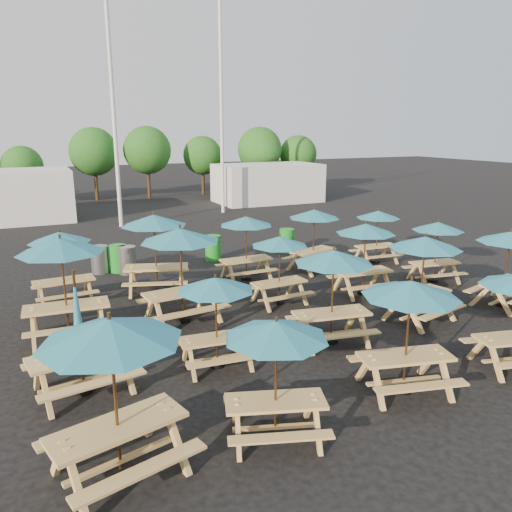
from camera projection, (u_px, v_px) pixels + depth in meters
name	position (u px, v px, depth m)	size (l,w,h in m)	color
ground	(277.00, 304.00, 14.67)	(120.00, 120.00, 0.00)	black
picnic_unit_0	(111.00, 342.00, 6.90)	(2.47, 2.47, 2.51)	tan
picnic_unit_1	(80.00, 344.00, 9.52)	(2.20, 1.99, 2.49)	tan
picnic_unit_2	(61.00, 253.00, 11.76)	(2.16, 2.16, 2.53)	tan
picnic_unit_3	(60.00, 242.00, 14.25)	(1.87, 1.87, 2.17)	tan
picnic_unit_4	(276.00, 338.00, 7.87)	(2.15, 2.15, 2.10)	tan
picnic_unit_5	(216.00, 290.00, 10.39)	(1.77, 1.77, 2.03)	tan
picnic_unit_6	(180.00, 242.00, 12.81)	(2.28, 2.28, 2.55)	tan
picnic_unit_7	(154.00, 226.00, 15.22)	(2.54, 2.54, 2.48)	tan
picnic_unit_8	(410.00, 297.00, 9.32)	(2.23, 2.23, 2.29)	tan
picnic_unit_9	(334.00, 263.00, 11.55)	(2.14, 2.14, 2.31)	tan
picnic_unit_10	(280.00, 246.00, 14.25)	(1.74, 1.74, 2.04)	tan
picnic_unit_11	(246.00, 225.00, 16.55)	(1.79, 1.79, 2.20)	tan
picnic_unit_13	(425.00, 249.00, 12.89)	(2.25, 2.25, 2.33)	tan
picnic_unit_14	(366.00, 234.00, 15.11)	(1.94, 1.94, 2.24)	tan
picnic_unit_15	(314.00, 218.00, 17.66)	(2.26, 2.26, 2.25)	tan
picnic_unit_17	(510.00, 242.00, 14.02)	(2.19, 2.19, 2.22)	tan
picnic_unit_18	(438.00, 231.00, 16.33)	(1.89, 1.89, 2.05)	tan
picnic_unit_19	(378.00, 218.00, 18.73)	(1.75, 1.75, 2.03)	tan
waste_bin_0	(100.00, 259.00, 17.68)	(0.61, 0.61, 0.98)	gray
waste_bin_1	(118.00, 258.00, 17.83)	(0.61, 0.61, 0.98)	#198D22
waste_bin_2	(127.00, 260.00, 17.60)	(0.61, 0.61, 0.98)	gray
waste_bin_3	(213.00, 248.00, 19.39)	(0.61, 0.61, 0.98)	#198D22
waste_bin_4	(287.00, 241.00, 20.64)	(0.61, 0.61, 0.98)	#198D22
mast_0	(113.00, 107.00, 24.66)	(0.20, 0.20, 12.00)	silver
mast_1	(221.00, 111.00, 29.06)	(0.20, 0.20, 12.00)	silver
event_tent_1	(268.00, 183.00, 34.70)	(7.00, 4.00, 2.60)	silver
tree_2	(22.00, 166.00, 32.19)	(2.59, 2.59, 3.93)	#382314
tree_3	(94.00, 152.00, 34.82)	(3.36, 3.36, 5.09)	#382314
tree_4	(147.00, 150.00, 35.89)	(3.41, 3.41, 5.17)	#382314
tree_5	(202.00, 156.00, 38.14)	(2.94, 2.94, 4.45)	#382314
tree_6	(260.00, 149.00, 38.10)	(3.38, 3.38, 5.13)	#382314
tree_7	(298.00, 154.00, 39.61)	(2.95, 2.95, 4.48)	#382314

